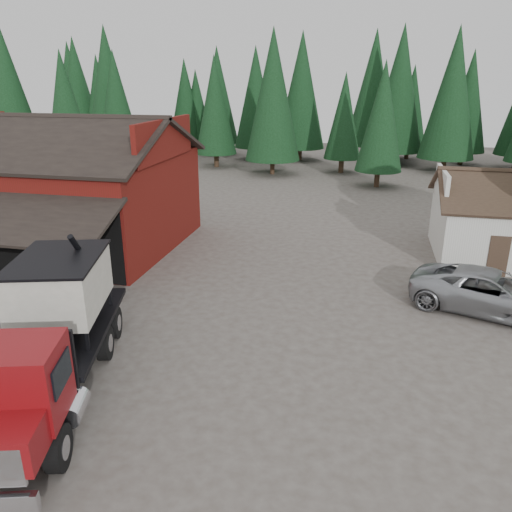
# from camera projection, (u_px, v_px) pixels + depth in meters

# --- Properties ---
(ground) EXTENTS (120.00, 120.00, 0.00)m
(ground) POSITION_uv_depth(u_px,v_px,m) (198.00, 355.00, 17.07)
(ground) COLOR #4D453D
(ground) RESTS_ON ground
(red_barn) EXTENTS (12.80, 13.63, 7.18)m
(red_barn) POSITION_uv_depth(u_px,v_px,m) (66.00, 198.00, 27.53)
(red_barn) COLOR #5F110F
(red_barn) RESTS_ON ground
(conifer_backdrop) EXTENTS (76.00, 16.00, 16.00)m
(conifer_backdrop) POSITION_uv_depth(u_px,v_px,m) (321.00, 163.00, 55.64)
(conifer_backdrop) COLOR black
(conifer_backdrop) RESTS_ON ground
(near_pine_a) EXTENTS (4.40, 4.40, 11.40)m
(near_pine_a) POSITION_uv_depth(u_px,v_px,m) (66.00, 108.00, 45.18)
(near_pine_a) COLOR #382619
(near_pine_a) RESTS_ON ground
(near_pine_b) EXTENTS (3.96, 3.96, 10.40)m
(near_pine_b) POSITION_uv_depth(u_px,v_px,m) (382.00, 117.00, 41.39)
(near_pine_b) COLOR #382619
(near_pine_b) RESTS_ON ground
(near_pine_d) EXTENTS (5.28, 5.28, 13.40)m
(near_pine_d) POSITION_uv_depth(u_px,v_px,m) (273.00, 95.00, 46.62)
(near_pine_d) COLOR #382619
(near_pine_d) RESTS_ON ground
(feed_truck) EXTENTS (5.11, 9.90, 4.32)m
(feed_truck) POSITION_uv_depth(u_px,v_px,m) (47.00, 332.00, 14.38)
(feed_truck) COLOR black
(feed_truck) RESTS_ON ground
(silver_car) EXTENTS (6.72, 4.64, 1.71)m
(silver_car) POSITION_uv_depth(u_px,v_px,m) (491.00, 292.00, 19.95)
(silver_car) COLOR #A0A3A7
(silver_car) RESTS_ON ground
(equip_box) EXTENTS (0.93, 1.23, 0.60)m
(equip_box) POSITION_uv_depth(u_px,v_px,m) (69.00, 309.00, 19.80)
(equip_box) COLOR maroon
(equip_box) RESTS_ON ground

